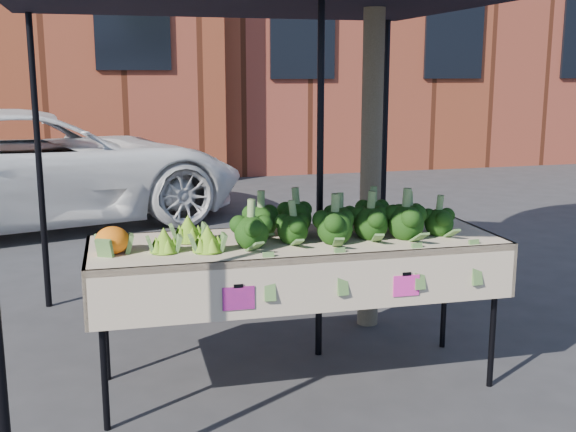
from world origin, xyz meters
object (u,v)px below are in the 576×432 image
object	(u,v)px
vehicle	(23,10)
street_tree	(374,23)
canopy	(264,151)
table	(297,312)

from	to	relation	value
vehicle	street_tree	size ratio (longest dim) A/B	1.17
canopy	vehicle	xyz separation A→B (m)	(-1.75, 4.75, 1.21)
table	canopy	xyz separation A→B (m)	(-0.09, 0.47, 0.92)
canopy	street_tree	distance (m)	1.28
canopy	street_tree	xyz separation A→B (m)	(0.89, 0.39, 0.83)
table	canopy	bearing A→B (deg)	100.32
canopy	street_tree	world-z (taller)	street_tree
table	vehicle	distance (m)	5.93
vehicle	street_tree	distance (m)	5.11
canopy	table	bearing A→B (deg)	-79.68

